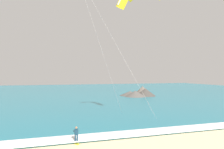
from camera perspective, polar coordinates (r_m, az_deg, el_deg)
sea at (r=81.63m, az=-15.24°, el=-4.79°), size 200.00×120.00×0.20m
surf_foam at (r=23.45m, az=-10.31°, el=-16.71°), size 200.00×2.67×0.04m
surfboard at (r=22.64m, az=-9.66°, el=-17.84°), size 0.60×1.44×0.09m
kitesurfer at (r=22.40m, az=-9.67°, el=-15.60°), size 0.55×0.56×1.69m
headland_right at (r=67.38m, az=7.36°, el=-4.89°), size 11.69×10.66×3.12m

